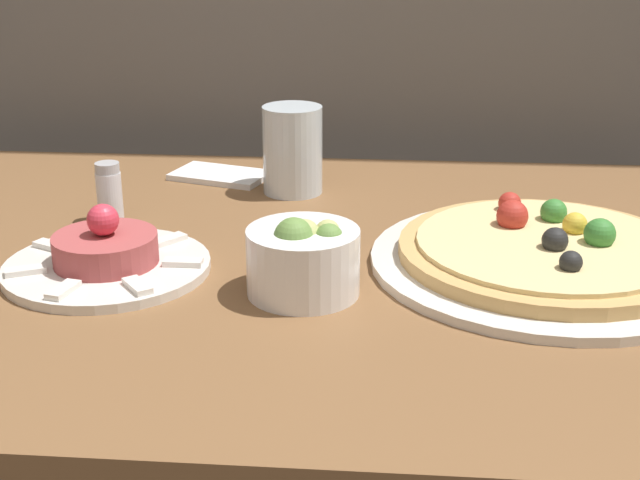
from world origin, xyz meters
TOP-DOWN VIEW (x-y plane):
  - dining_table at (0.00, 0.39)m, footprint 1.09×0.78m
  - pizza_plate at (0.30, 0.38)m, footprint 0.37×0.37m
  - tartare_plate at (-0.15, 0.32)m, footprint 0.21×0.21m
  - small_bowl at (0.05, 0.29)m, footprint 0.11×0.11m
  - drinking_glass at (0.01, 0.61)m, footprint 0.08×0.08m
  - napkin at (-0.10, 0.66)m, footprint 0.14×0.11m
  - salt_shaker at (-0.20, 0.48)m, footprint 0.03×0.03m

SIDE VIEW (x-z plane):
  - dining_table at x=0.00m, z-range 0.27..1.03m
  - napkin at x=-0.10m, z-range 0.77..0.78m
  - pizza_plate at x=0.30m, z-range 0.75..0.81m
  - tartare_plate at x=-0.15m, z-range 0.75..0.82m
  - salt_shaker at x=-0.20m, z-range 0.77..0.84m
  - small_bowl at x=0.05m, z-range 0.77..0.85m
  - drinking_glass at x=0.01m, z-range 0.77..0.88m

